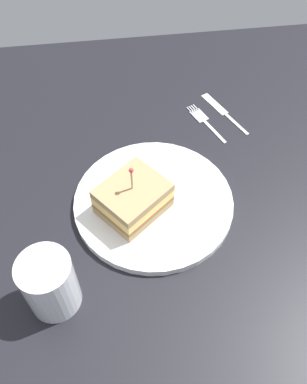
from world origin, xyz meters
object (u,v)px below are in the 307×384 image
object	(u,v)px
plate	(154,202)
drink_glass	(51,286)
sandwich_half_center	(133,198)
fork	(203,119)
knife	(222,111)

from	to	relation	value
plate	drink_glass	xyz separation A→B (cm)	(-14.18, 15.50, 3.56)
sandwich_half_center	fork	bearing A→B (deg)	-38.06
plate	sandwich_half_center	size ratio (longest dim) A/B	2.00
drink_glass	knife	world-z (taller)	drink_glass
knife	drink_glass	bearing A→B (deg)	137.36
plate	sandwich_half_center	distance (cm)	4.78
drink_glass	fork	xyz separation A→B (cm)	(32.75, -27.68, -4.05)
plate	drink_glass	distance (cm)	21.31
drink_glass	plate	bearing A→B (deg)	-47.56
drink_glass	sandwich_half_center	bearing A→B (deg)	-43.22
sandwich_half_center	drink_glass	world-z (taller)	sandwich_half_center
knife	fork	bearing A→B (deg)	114.26
sandwich_half_center	drink_glass	bearing A→B (deg)	136.78
fork	knife	distance (cm)	4.65
plate	sandwich_half_center	xyz separation A→B (cm)	(-1.22, 3.33, 3.22)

